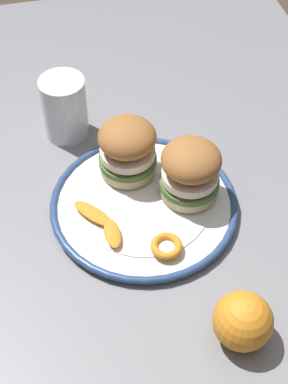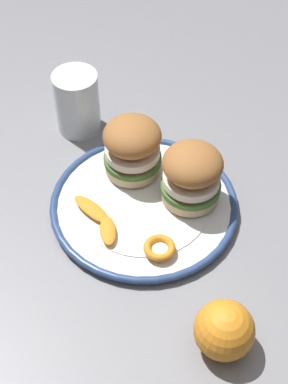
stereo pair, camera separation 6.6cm
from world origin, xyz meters
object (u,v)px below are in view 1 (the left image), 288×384
(whole_orange, at_px, (243,321))
(dining_table, at_px, (122,250))
(drinking_glass, at_px, (65,111))
(dinner_plate, at_px, (144,205))
(sandwich_half_right, at_px, (190,170))
(sandwich_half_left, at_px, (127,148))

(whole_orange, bearing_deg, dining_table, 26.39)
(drinking_glass, xyz_separation_m, whole_orange, (-0.45, -0.17, -0.01))
(dinner_plate, relative_size, sandwich_half_right, 2.27)
(whole_orange, bearing_deg, sandwich_half_left, 15.15)
(dinner_plate, bearing_deg, sandwich_half_left, 8.16)
(sandwich_half_left, bearing_deg, sandwich_half_right, -129.64)
(whole_orange, bearing_deg, sandwich_half_right, 0.44)
(dining_table, relative_size, dinner_plate, 4.49)
(sandwich_half_right, height_order, whole_orange, sandwich_half_right)
(sandwich_half_left, distance_m, drinking_glass, 0.16)
(sandwich_half_left, bearing_deg, drinking_glass, 32.68)
(dining_table, relative_size, drinking_glass, 11.69)
(sandwich_half_left, distance_m, sandwich_half_right, 0.11)
(dining_table, distance_m, drinking_glass, 0.26)
(dinner_plate, relative_size, whole_orange, 3.73)
(dinner_plate, bearing_deg, whole_orange, -162.84)
(sandwich_half_left, xyz_separation_m, drinking_glass, (0.13, 0.08, -0.02))
(dining_table, bearing_deg, sandwich_half_right, -83.18)
(sandwich_half_right, relative_size, drinking_glass, 1.15)
(dinner_plate, distance_m, whole_orange, 0.26)
(dining_table, xyz_separation_m, sandwich_half_left, (0.08, -0.03, 0.16))
(dinner_plate, xyz_separation_m, whole_orange, (-0.25, -0.08, 0.03))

